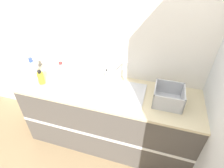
% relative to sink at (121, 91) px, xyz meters
% --- Properties ---
extents(ground_plane, '(12.00, 12.00, 0.00)m').
position_rel_sink_xyz_m(ground_plane, '(-0.16, -0.31, -0.91)').
color(ground_plane, tan).
extents(wall_back, '(4.47, 0.06, 2.60)m').
position_rel_sink_xyz_m(wall_back, '(-0.16, 0.34, 0.39)').
color(wall_back, silver).
rests_on(wall_back, ground_plane).
extents(counter_cabinet, '(2.09, 0.65, 0.89)m').
position_rel_sink_xyz_m(counter_cabinet, '(-0.16, 0.00, -0.46)').
color(counter_cabinet, '#514C47').
rests_on(counter_cabinet, ground_plane).
extents(sink, '(0.52, 0.43, 0.29)m').
position_rel_sink_xyz_m(sink, '(0.00, 0.00, 0.00)').
color(sink, silver).
rests_on(sink, counter_cabinet).
extents(paper_towel_roll, '(0.13, 0.13, 0.28)m').
position_rel_sink_xyz_m(paper_towel_roll, '(-0.44, 0.04, 0.13)').
color(paper_towel_roll, '#4C4C51').
rests_on(paper_towel_roll, counter_cabinet).
extents(dish_rack, '(0.29, 0.29, 0.17)m').
position_rel_sink_xyz_m(dish_rack, '(0.50, -0.01, 0.05)').
color(dish_rack, '#B7BABF').
rests_on(dish_rack, counter_cabinet).
extents(bottle_white_spray, '(0.09, 0.09, 0.14)m').
position_rel_sink_xyz_m(bottle_white_spray, '(-0.84, 0.19, 0.05)').
color(bottle_white_spray, white).
rests_on(bottle_white_spray, counter_cabinet).
extents(bottle_clear, '(0.07, 0.07, 0.28)m').
position_rel_sink_xyz_m(bottle_clear, '(-1.08, -0.02, 0.10)').
color(bottle_clear, silver).
rests_on(bottle_clear, counter_cabinet).
extents(bottle_yellow, '(0.07, 0.07, 0.17)m').
position_rel_sink_xyz_m(bottle_yellow, '(-0.94, -0.10, 0.06)').
color(bottle_yellow, yellow).
rests_on(bottle_yellow, counter_cabinet).
extents(soap_dispenser, '(0.04, 0.04, 0.12)m').
position_rel_sink_xyz_m(soap_dispenser, '(-0.24, 0.24, 0.03)').
color(soap_dispenser, silver).
rests_on(soap_dispenser, counter_cabinet).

